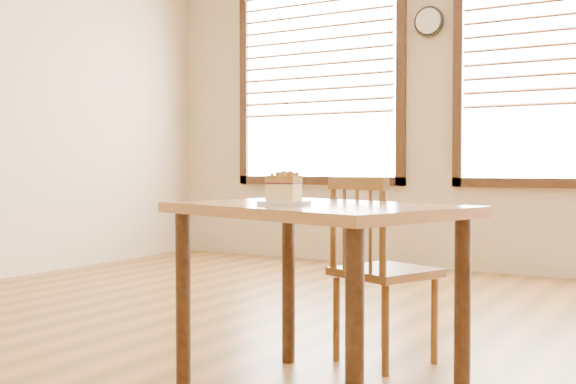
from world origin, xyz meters
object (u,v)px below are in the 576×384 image
Objects in this scene: cafe_table_main at (315,234)px; plate at (284,203)px; wall_clock at (429,21)px; cake_slice at (284,187)px; cafe_chair_main at (379,269)px.

plate is (-0.07, -0.11, 0.12)m from cafe_table_main.
wall_clock is 1.29× the size of plate.
cafe_table_main is at bearing 51.73° from cake_slice.
cafe_chair_main is (0.87, -3.03, -1.72)m from wall_clock.
wall_clock reaches higher than cake_slice.
cafe_chair_main is at bearing -73.91° from wall_clock.
wall_clock reaches higher than cafe_table_main.
cake_slice is at bearing -105.99° from cafe_table_main.
plate is at bearing -77.92° from wall_clock.
plate is (-0.07, -0.71, 0.33)m from cafe_chair_main.
plate is 1.57× the size of cake_slice.
wall_clock is 2.03× the size of cake_slice.
cake_slice is at bearing 105.05° from cafe_chair_main.
cake_slice is (-0.07, -0.11, 0.18)m from cafe_table_main.
cafe_chair_main is at bearing 106.46° from cafe_table_main.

